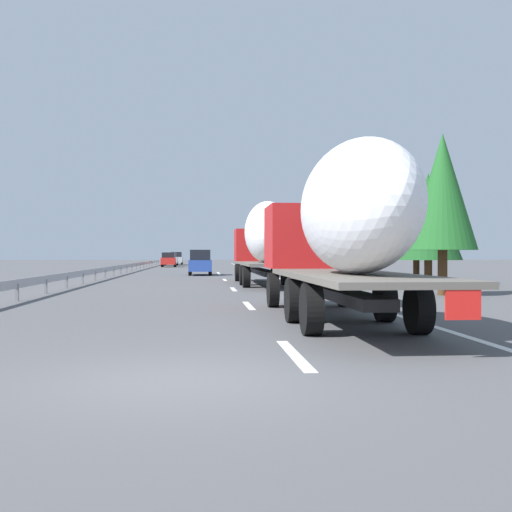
# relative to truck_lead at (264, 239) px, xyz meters

# --- Properties ---
(ground_plane) EXTENTS (260.00, 260.00, 0.00)m
(ground_plane) POSITION_rel_truck_lead_xyz_m (15.06, 3.60, -2.40)
(ground_plane) COLOR #4C4C4F
(lane_stripe_0) EXTENTS (3.20, 0.20, 0.01)m
(lane_stripe_0) POSITION_rel_truck_lead_xyz_m (-22.94, 1.80, -2.40)
(lane_stripe_0) COLOR white
(lane_stripe_0) RESTS_ON ground_plane
(lane_stripe_1) EXTENTS (3.20, 0.20, 0.01)m
(lane_stripe_1) POSITION_rel_truck_lead_xyz_m (-13.10, 1.80, -2.40)
(lane_stripe_1) COLOR white
(lane_stripe_1) RESTS_ON ground_plane
(lane_stripe_2) EXTENTS (3.20, 0.20, 0.01)m
(lane_stripe_2) POSITION_rel_truck_lead_xyz_m (-3.80, 1.80, -2.40)
(lane_stripe_2) COLOR white
(lane_stripe_2) RESTS_ON ground_plane
(lane_stripe_3) EXTENTS (3.20, 0.20, 0.01)m
(lane_stripe_3) POSITION_rel_truck_lead_xyz_m (6.85, 1.80, -2.40)
(lane_stripe_3) COLOR white
(lane_stripe_3) RESTS_ON ground_plane
(lane_stripe_4) EXTENTS (3.20, 0.20, 0.01)m
(lane_stripe_4) POSITION_rel_truck_lead_xyz_m (18.24, 1.80, -2.40)
(lane_stripe_4) COLOR white
(lane_stripe_4) RESTS_ON ground_plane
(lane_stripe_5) EXTENTS (3.20, 0.20, 0.01)m
(lane_stripe_5) POSITION_rel_truck_lead_xyz_m (21.88, 1.80, -2.40)
(lane_stripe_5) COLOR white
(lane_stripe_5) RESTS_ON ground_plane
(edge_line_right) EXTENTS (110.00, 0.20, 0.01)m
(edge_line_right) POSITION_rel_truck_lead_xyz_m (20.06, -1.90, -2.40)
(edge_line_right) COLOR white
(edge_line_right) RESTS_ON ground_plane
(truck_lead) EXTENTS (13.64, 2.55, 4.25)m
(truck_lead) POSITION_rel_truck_lead_xyz_m (0.00, 0.00, 0.00)
(truck_lead) COLOR #B21919
(truck_lead) RESTS_ON ground_plane
(truck_trailing) EXTENTS (12.36, 2.55, 4.03)m
(truck_trailing) POSITION_rel_truck_lead_xyz_m (-18.34, -0.00, -0.09)
(truck_trailing) COLOR #B21919
(truck_trailing) RESTS_ON ground_plane
(car_red_compact) EXTENTS (4.07, 1.80, 1.81)m
(car_red_compact) POSITION_rel_truck_lead_xyz_m (47.04, 7.26, -1.49)
(car_red_compact) COLOR red
(car_red_compact) RESTS_ON ground_plane
(car_blue_sedan) EXTENTS (4.49, 1.74, 1.94)m
(car_blue_sedan) POSITION_rel_truck_lead_xyz_m (15.97, 3.34, -1.44)
(car_blue_sedan) COLOR #28479E
(car_blue_sedan) RESTS_ON ground_plane
(car_silver_hatch) EXTENTS (4.16, 1.85, 1.92)m
(car_silver_hatch) POSITION_rel_truck_lead_xyz_m (65.37, 6.98, -1.45)
(car_silver_hatch) COLOR #ADB2B7
(car_silver_hatch) RESTS_ON ground_plane
(car_white_van) EXTENTS (4.40, 1.82, 1.83)m
(car_white_van) POSITION_rel_truck_lead_xyz_m (56.96, 7.42, -1.47)
(car_white_van) COLOR white
(car_white_van) RESTS_ON ground_plane
(road_sign) EXTENTS (0.10, 0.90, 3.04)m
(road_sign) POSITION_rel_truck_lead_xyz_m (22.12, -3.10, -0.30)
(road_sign) COLOR gray
(road_sign) RESTS_ON ground_plane
(tree_0) EXTENTS (2.69, 2.69, 6.39)m
(tree_0) POSITION_rel_truck_lead_xyz_m (-8.72, -6.19, 1.66)
(tree_0) COLOR #472D19
(tree_0) RESTS_ON ground_plane
(tree_1) EXTENTS (3.37, 3.37, 5.69)m
(tree_1) POSITION_rel_truck_lead_xyz_m (-1.78, -8.15, 1.09)
(tree_1) COLOR #472D19
(tree_1) RESTS_ON ground_plane
(tree_2) EXTENTS (3.20, 3.20, 6.29)m
(tree_2) POSITION_rel_truck_lead_xyz_m (-0.29, -8.05, 1.58)
(tree_2) COLOR #472D19
(tree_2) RESTS_ON ground_plane
(tree_3) EXTENTS (3.90, 3.90, 5.57)m
(tree_3) POSITION_rel_truck_lead_xyz_m (14.38, -9.16, 1.11)
(tree_3) COLOR #472D19
(tree_3) RESTS_ON ground_plane
(guardrail_median) EXTENTS (94.00, 0.10, 0.76)m
(guardrail_median) POSITION_rel_truck_lead_xyz_m (18.06, 9.60, -1.82)
(guardrail_median) COLOR #9EA0A5
(guardrail_median) RESTS_ON ground_plane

